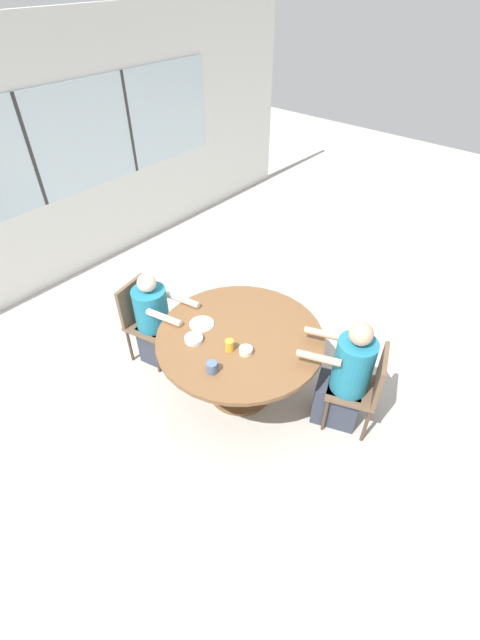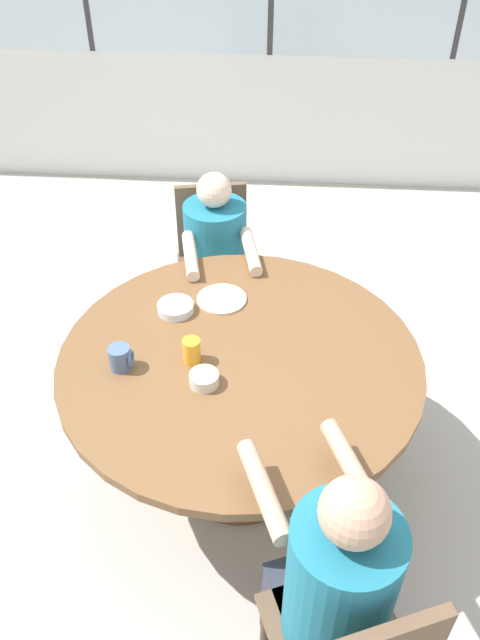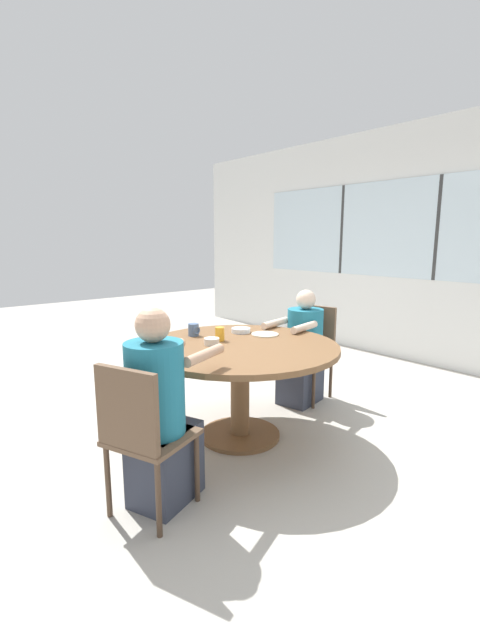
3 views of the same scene
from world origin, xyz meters
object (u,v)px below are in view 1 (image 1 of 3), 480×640
coffee_mug (212,367)px  juice_glass (229,345)px  person_woman_green_shirt (345,380)px  chair_for_woman_green_shirt (366,384)px  chair_for_man_blue_shirt (142,315)px  bowl_cereal (246,351)px  bowl_white_shallow (194,339)px  person_man_blue_shirt (157,325)px

coffee_mug → juice_glass: bearing=12.1°
person_woman_green_shirt → coffee_mug: (-0.79, 0.76, 0.26)m
chair_for_woman_green_shirt → coffee_mug: size_ratio=8.79×
person_woman_green_shirt → juice_glass: person_woman_green_shirt is taller
person_woman_green_shirt → chair_for_woman_green_shirt: bearing=-90.0°
chair_for_man_blue_shirt → bowl_cereal: size_ratio=7.70×
juice_glass → bowl_cereal: size_ratio=0.93×
juice_glass → bowl_cereal: 0.14m
person_woman_green_shirt → chair_for_man_blue_shirt: bearing=84.8°
chair_for_man_blue_shirt → coffee_mug: bearing=67.3°
coffee_mug → chair_for_woman_green_shirt: bearing=-47.2°
chair_for_woman_green_shirt → juice_glass: size_ratio=8.27×
chair_for_woman_green_shirt → bowl_white_shallow: chair_for_woman_green_shirt is taller
coffee_mug → bowl_cereal: coffee_mug is taller
chair_for_man_blue_shirt → juice_glass: size_ratio=8.27×
person_woman_green_shirt → bowl_white_shallow: bearing=98.0°
bowl_white_shallow → chair_for_woman_green_shirt: bearing=-61.4°
chair_for_man_blue_shirt → person_woman_green_shirt: size_ratio=0.76×
chair_for_man_blue_shirt → person_man_blue_shirt: (0.04, -0.17, -0.05)m
bowl_white_shallow → bowl_cereal: (0.17, -0.42, 0.01)m
juice_glass → bowl_white_shallow: (-0.11, 0.30, -0.03)m
chair_for_man_blue_shirt → person_man_blue_shirt: bearing=90.0°
person_woman_green_shirt → person_man_blue_shirt: person_woman_green_shirt is taller
person_man_blue_shirt → coffee_mug: person_man_blue_shirt is taller
person_man_blue_shirt → coffee_mug: (-0.26, -1.00, 0.31)m
bowl_cereal → juice_glass: bearing=117.0°
chair_for_man_blue_shirt → bowl_white_shallow: size_ratio=5.54×
chair_for_man_blue_shirt → bowl_white_shallow: 0.84m
chair_for_man_blue_shirt → bowl_white_shallow: bearing=73.2°
coffee_mug → juice_glass: 0.27m
chair_for_woman_green_shirt → person_woman_green_shirt: (-0.06, 0.15, -0.01)m
juice_glass → person_man_blue_shirt: bearing=90.3°
chair_for_man_blue_shirt → person_man_blue_shirt: person_man_blue_shirt is taller
coffee_mug → juice_glass: juice_glass is taller
coffee_mug → bowl_cereal: bearing=-11.3°
coffee_mug → bowl_white_shallow: size_ratio=0.63×
chair_for_man_blue_shirt → bowl_cereal: bearing=82.9°
person_man_blue_shirt → bowl_white_shallow: person_man_blue_shirt is taller
juice_glass → bowl_white_shallow: bearing=110.2°
bowl_cereal → chair_for_man_blue_shirt: bearing=94.8°
juice_glass → bowl_white_shallow: 0.32m
bowl_cereal → bowl_white_shallow: bearing=112.2°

